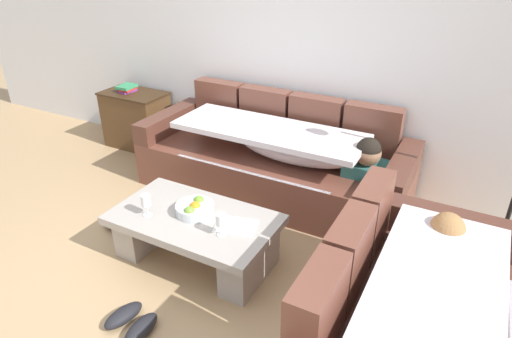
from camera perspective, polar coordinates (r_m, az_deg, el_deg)
The scene contains 13 objects.
ground_plane at distance 3.16m, azimuth -12.78°, elevation -15.78°, with size 14.00×14.00×0.00m, color tan.
back_wall at distance 4.22m, azimuth 4.90°, elevation 16.72°, with size 9.00×0.10×2.70m, color white.
couch_along_wall at distance 4.04m, azimuth 2.75°, elevation 0.98°, with size 2.48×0.92×0.88m.
couch_near_window at distance 2.58m, azimuth 19.19°, elevation -18.70°, with size 0.92×1.72×0.88m.
coffee_table at distance 3.27m, azimuth -7.94°, elevation -8.18°, with size 1.20×0.68×0.38m.
fruit_bowl at distance 3.21m, azimuth -7.97°, elevation -5.09°, with size 0.28×0.28×0.10m.
wine_glass_near_left at distance 3.21m, azimuth -14.17°, elevation -4.09°, with size 0.07×0.07×0.17m.
wine_glass_near_right at distance 2.92m, azimuth -4.60°, elevation -6.73°, with size 0.07×0.07×0.17m.
open_magazine at distance 3.05m, azimuth -2.65°, elevation -7.46°, with size 0.28×0.21×0.01m, color white.
side_cabinet at distance 5.23m, azimuth -15.27°, elevation 6.25°, with size 0.72×0.44×0.64m.
book_stack_on_cabinet at distance 5.16m, azimuth -16.44°, elevation 10.07°, with size 0.17×0.22×0.07m.
pair_of_shoes at distance 2.97m, azimuth -15.83°, elevation -18.62°, with size 0.32×0.31×0.09m.
crumpled_garment at distance 3.89m, azimuth -16.35°, elevation -5.96°, with size 0.40×0.32×0.12m, color #4C2323.
Camera 1 is at (1.65, -1.65, 2.13)m, focal length 30.70 mm.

